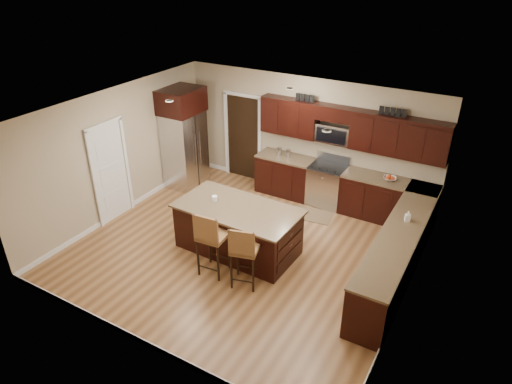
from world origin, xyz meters
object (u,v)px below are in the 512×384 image
Objects in this scene: refrigerator at (184,137)px; stool_right at (244,250)px; stool_mid at (211,237)px; range at (327,185)px; island at (238,230)px.

stool_right is at bearing -38.87° from refrigerator.
stool_mid is at bearing 165.29° from stool_right.
refrigerator is at bearing 129.65° from stool_mid.
range is 3.45m from stool_mid.
refrigerator is (-2.53, 2.58, 0.43)m from stool_mid.
range is 0.48× the size of island.
stool_mid reaches higher than range.
range is at bearing 13.15° from refrigerator.
stool_right is 4.12m from refrigerator.
refrigerator is at bearing -166.85° from range.
island is at bearing -106.95° from range.
range is 3.47m from refrigerator.
stool_right is (0.65, -0.85, 0.30)m from island.
range is 3.35m from stool_right.
stool_mid is 0.53× the size of refrigerator.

